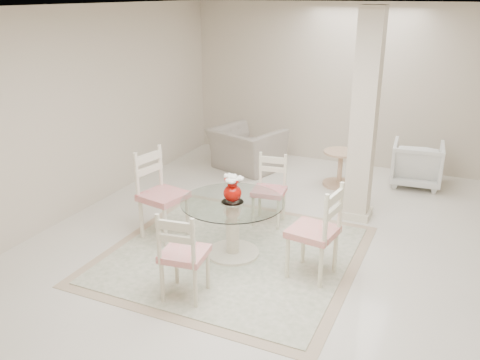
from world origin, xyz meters
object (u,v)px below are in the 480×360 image
at_px(dining_table, 233,228).
at_px(dining_chair_east, 320,226).
at_px(red_vase, 233,188).
at_px(dining_chair_north, 270,184).
at_px(dining_chair_west, 158,188).
at_px(column, 364,118).
at_px(side_table, 340,170).
at_px(recliner_taupe, 247,149).
at_px(dining_chair_south, 182,250).
at_px(armchair_white, 417,164).

height_order(dining_table, dining_chair_east, dining_chair_east).
bearing_deg(red_vase, dining_chair_north, 86.82).
height_order(dining_table, dining_chair_north, dining_chair_north).
bearing_deg(dining_chair_west, column, -41.85).
bearing_deg(red_vase, column, 57.49).
xyz_separation_m(dining_chair_north, side_table, (0.50, 1.70, -0.27)).
distance_m(column, red_vase, 2.03).
distance_m(recliner_taupe, side_table, 1.64).
bearing_deg(column, dining_chair_south, -112.62).
distance_m(red_vase, armchair_white, 3.65).
distance_m(dining_table, dining_chair_west, 1.07).
height_order(column, armchair_white, column).
height_order(dining_chair_west, recliner_taupe, dining_chair_west).
bearing_deg(armchair_white, recliner_taupe, 3.58).
bearing_deg(side_table, column, -64.69).
bearing_deg(column, dining_table, -122.54).
bearing_deg(dining_chair_south, dining_chair_east, -146.69).
height_order(red_vase, armchair_white, red_vase).
distance_m(red_vase, dining_chair_south, 1.05).
bearing_deg(recliner_taupe, dining_chair_west, 109.15).
distance_m(armchair_white, side_table, 1.20).
bearing_deg(dining_chair_east, dining_table, -86.22).
bearing_deg(red_vase, recliner_taupe, 110.83).
bearing_deg(side_table, armchair_white, 25.99).
bearing_deg(armchair_white, dining_chair_east, 74.73).
bearing_deg(armchair_white, column, 65.18).
relative_size(dining_chair_east, armchair_white, 1.52).
xyz_separation_m(dining_chair_east, dining_chair_south, (-1.08, -0.94, -0.05)).
xyz_separation_m(column, dining_chair_south, (-1.11, -2.67, -0.80)).
bearing_deg(dining_chair_west, dining_chair_north, -38.24).
bearing_deg(side_table, red_vase, -101.59).
bearing_deg(dining_chair_east, column, -173.10).
distance_m(red_vase, dining_chair_north, 1.06).
height_order(dining_chair_west, side_table, dining_chair_west).
xyz_separation_m(column, armchair_white, (0.57, 1.58, -1.01)).
relative_size(red_vase, dining_chair_east, 0.27).
bearing_deg(red_vase, dining_chair_west, 175.48).
distance_m(dining_chair_east, recliner_taupe, 3.59).
distance_m(red_vase, dining_chair_east, 1.05).
bearing_deg(recliner_taupe, side_table, -166.14).
bearing_deg(side_table, dining_chair_south, -99.35).
xyz_separation_m(red_vase, dining_chair_north, (0.06, 1.01, -0.30)).
bearing_deg(side_table, dining_chair_west, -121.02).
xyz_separation_m(dining_chair_north, dining_chair_west, (-1.08, -0.93, 0.11)).
bearing_deg(recliner_taupe, column, 169.21).
xyz_separation_m(column, red_vase, (-1.06, -1.66, -0.53)).
distance_m(red_vase, recliner_taupe, 3.07).
height_order(column, dining_table, column).
bearing_deg(side_table, dining_chair_east, -80.54).
height_order(column, red_vase, column).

